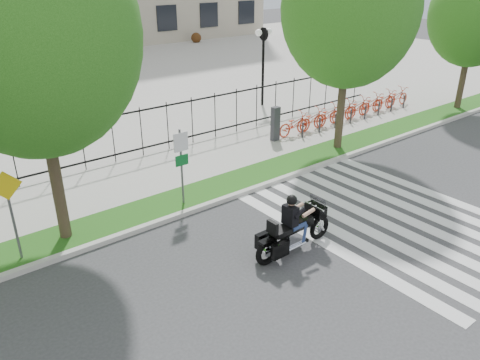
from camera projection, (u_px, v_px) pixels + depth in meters
ground at (273, 276)px, 11.82m from camera, size 120.00×120.00×0.00m
curb at (186, 213)px, 14.71m from camera, size 60.00×0.20×0.15m
grass_verge at (172, 203)px, 15.31m from camera, size 60.00×1.50×0.15m
sidewalk at (137, 178)px, 17.09m from camera, size 60.00×3.50×0.15m
plaza at (9, 89)px, 29.61m from camera, size 80.00×34.00×0.10m
crosswalk_stripes at (389, 218)px, 14.54m from camera, size 5.70×8.00×0.01m
iron_fence at (113, 138)px, 17.89m from camera, size 30.00×0.06×2.00m
lamp_post_right at (263, 48)px, 24.67m from camera, size 1.06×0.70×4.25m
street_tree_1 at (30, 34)px, 11.01m from camera, size 5.26×5.26×8.57m
street_tree_2 at (350, 8)px, 17.55m from camera, size 5.23×5.23×8.56m
street_tree_3 at (475, 14)px, 23.38m from camera, size 4.53×4.53×7.39m
bike_share_station at (350, 109)px, 23.20m from camera, size 10.03×0.87×1.50m
sign_pole_regulatory at (181, 157)px, 14.48m from camera, size 0.50×0.09×2.50m
sign_pole_warning at (10, 204)px, 11.65m from camera, size 0.78×0.09×2.49m
motorcycle_rider at (294, 228)px, 12.59m from camera, size 2.73×0.80×2.11m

